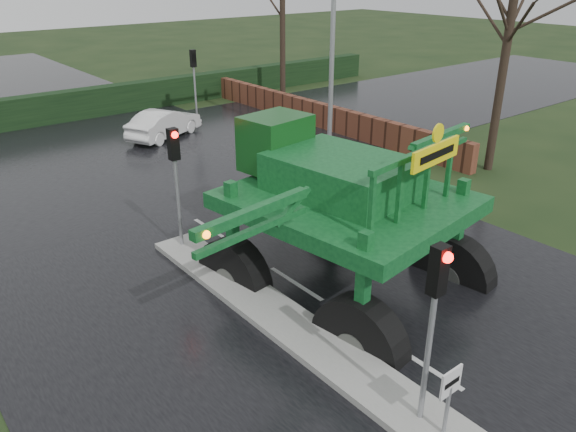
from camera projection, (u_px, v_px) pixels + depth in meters
ground at (421, 364)px, 11.36m from camera, size 140.00×140.00×0.00m
road_main at (180, 210)px, 18.47m from camera, size 14.00×80.00×0.02m
road_cross at (108, 164)px, 22.73m from camera, size 80.00×12.00×0.02m
median_island at (280, 318)px, 12.72m from camera, size 1.20×10.00×0.16m
hedge_row at (42, 109)px, 28.11m from camera, size 44.00×0.90×1.50m
brick_wall at (305, 111)px, 28.48m from camera, size 0.40×20.00×1.20m
keep_left_sign at (450, 392)px, 9.12m from camera, size 0.50×0.07×1.35m
traffic_signal_near at (435, 299)px, 8.84m from camera, size 0.26×0.33×3.52m
traffic_signal_mid at (175, 163)px, 14.88m from camera, size 0.26×0.33×3.52m
traffic_signal_far at (194, 69)px, 28.23m from camera, size 0.26×0.33×3.52m
street_light_right at (328, 3)px, 22.11m from camera, size 3.85×0.30×10.00m
tree_right_near at (509, 32)px, 20.06m from camera, size 5.60×5.60×9.64m
crop_sprayer at (356, 229)px, 11.05m from camera, size 9.91×6.78×5.58m
white_sedan at (165, 138)px, 26.18m from camera, size 4.21×2.94×1.32m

